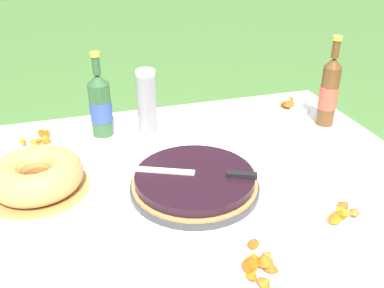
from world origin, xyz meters
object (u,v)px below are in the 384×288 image
(serving_knife, at_px, (204,173))
(cup_stack, at_px, (148,103))
(cider_bottle_amber, at_px, (329,92))
(snack_plate_far, at_px, (39,143))
(berry_tart, at_px, (195,182))
(snack_plate_left, at_px, (287,106))
(cider_bottle_green, at_px, (100,105))
(bundt_cake, at_px, (37,176))
(snack_plate_near, at_px, (341,217))
(snack_plate_right, at_px, (264,265))

(serving_knife, height_order, cup_stack, cup_stack)
(cider_bottle_amber, height_order, snack_plate_far, cider_bottle_amber)
(berry_tart, bearing_deg, snack_plate_left, 40.51)
(berry_tart, height_order, snack_plate_left, berry_tart)
(cider_bottle_green, bearing_deg, serving_knife, -62.07)
(cider_bottle_amber, height_order, snack_plate_left, cider_bottle_amber)
(cider_bottle_amber, bearing_deg, cup_stack, 170.47)
(snack_plate_far, bearing_deg, bundt_cake, -89.05)
(berry_tart, relative_size, snack_plate_left, 2.02)
(cider_bottle_amber, distance_m, snack_plate_left, 0.23)
(cider_bottle_amber, height_order, snack_plate_near, cider_bottle_amber)
(berry_tart, relative_size, serving_knife, 1.12)
(berry_tart, distance_m, cider_bottle_green, 0.52)
(cider_bottle_green, xyz_separation_m, snack_plate_right, (0.28, -0.83, -0.11))
(snack_plate_right, height_order, snack_plate_far, same)
(cup_stack, xyz_separation_m, snack_plate_far, (-0.40, 0.02, -0.11))
(cider_bottle_green, xyz_separation_m, snack_plate_left, (0.79, 0.02, -0.11))
(berry_tart, distance_m, snack_plate_right, 0.37)
(snack_plate_far, bearing_deg, serving_knife, -42.43)
(snack_plate_near, relative_size, snack_plate_right, 0.97)
(berry_tart, relative_size, snack_plate_right, 1.68)
(cup_stack, xyz_separation_m, cider_bottle_green, (-0.17, 0.05, -0.01))
(bundt_cake, height_order, snack_plate_right, bundt_cake)
(berry_tart, height_order, cider_bottle_amber, cider_bottle_amber)
(cider_bottle_green, relative_size, cider_bottle_amber, 0.90)
(bundt_cake, height_order, snack_plate_far, bundt_cake)
(cider_bottle_green, relative_size, snack_plate_left, 1.64)
(serving_knife, xyz_separation_m, cider_bottle_green, (-0.25, 0.47, 0.06))
(serving_knife, bearing_deg, snack_plate_near, 166.22)
(berry_tart, height_order, snack_plate_near, same)
(serving_knife, xyz_separation_m, bundt_cake, (-0.48, 0.15, -0.01))
(berry_tart, xyz_separation_m, cider_bottle_amber, (0.63, 0.30, 0.11))
(snack_plate_right, bearing_deg, snack_plate_near, 21.13)
(cider_bottle_green, height_order, snack_plate_left, cider_bottle_green)
(serving_knife, bearing_deg, berry_tart, 0.00)
(snack_plate_left, height_order, snack_plate_far, same)
(cider_bottle_amber, bearing_deg, snack_plate_near, -117.94)
(snack_plate_near, bearing_deg, snack_plate_right, -158.87)
(serving_knife, distance_m, cup_stack, 0.44)
(snack_plate_right, xyz_separation_m, snack_plate_far, (-0.52, 0.80, -0.00))
(cider_bottle_amber, relative_size, snack_plate_left, 1.81)
(cup_stack, bearing_deg, serving_knife, -79.17)
(serving_knife, height_order, bundt_cake, bundt_cake)
(cider_bottle_amber, relative_size, snack_plate_far, 1.62)
(bundt_cake, relative_size, cider_bottle_green, 0.96)
(cup_stack, xyz_separation_m, snack_plate_near, (0.40, -0.67, -0.11))
(cup_stack, height_order, snack_plate_far, cup_stack)
(serving_knife, relative_size, bundt_cake, 1.15)
(serving_knife, xyz_separation_m, snack_plate_far, (-0.49, 0.44, -0.05))
(snack_plate_near, height_order, snack_plate_right, snack_plate_near)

